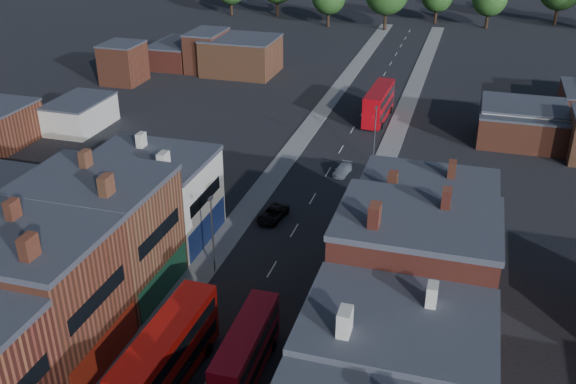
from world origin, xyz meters
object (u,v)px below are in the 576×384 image
Objects in this scene: bus_2 at (379,103)px; car_3 at (342,170)px; car_2 at (273,214)px; bus_0 at (167,355)px; bus_1 at (246,351)px.

bus_2 reaches higher than car_3.
bus_0 is at bearing -81.05° from car_2.
car_3 is at bearing -90.57° from bus_2.
bus_1 is at bearing -88.11° from bus_2.
bus_1 is at bearing 28.55° from bus_0.
bus_0 is 5.91m from bus_1.
car_3 is at bearing 90.07° from bus_1.
bus_2 is at bearing 88.54° from car_2.
bus_1 is (5.25, 2.66, -0.49)m from bus_0.
bus_1 is at bearing -68.85° from car_2.
bus_2 is (5.51, 62.94, -0.08)m from bus_0.
car_2 is at bearing 92.61° from bus_0.
car_3 is (-1.03, -21.75, -2.19)m from bus_2.
bus_0 is 3.03× the size of car_3.
bus_2 is at bearing 88.68° from bus_1.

